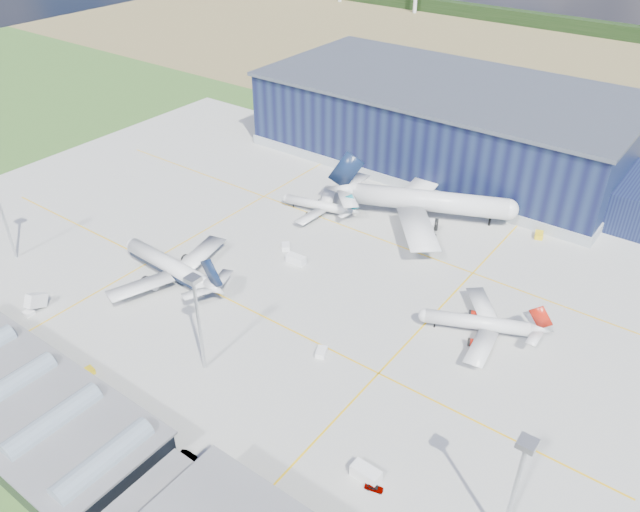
{
  "coord_description": "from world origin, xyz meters",
  "views": [
    {
      "loc": [
        86.2,
        -92.57,
        90.33
      ],
      "look_at": [
        9.9,
        10.39,
        6.45
      ],
      "focal_mm": 35.0,
      "sensor_mm": 36.0,
      "label": 1
    }
  ],
  "objects_px": {
    "hangar": "(452,127)",
    "airstair": "(37,304)",
    "light_mast_east": "(518,477)",
    "gse_tug_b": "(86,373)",
    "airliner_red": "(478,317)",
    "gse_van_c": "(366,474)",
    "gse_cart_a": "(321,352)",
    "gse_cart_b": "(286,247)",
    "gse_tug_c": "(539,235)",
    "airliner_regional": "(317,200)",
    "car_b": "(188,455)",
    "light_mast_center": "(197,309)",
    "gse_van_a": "(296,259)",
    "airliner_widebody": "(430,191)",
    "car_a": "(374,488)",
    "light_mast_west": "(0,206)",
    "airliner_navy": "(168,258)"
  },
  "relations": [
    {
      "from": "airliner_red",
      "to": "light_mast_east",
      "type": "bearing_deg",
      "value": 95.39
    },
    {
      "from": "gse_cart_a",
      "to": "gse_van_c",
      "type": "relative_size",
      "value": 0.6
    },
    {
      "from": "car_b",
      "to": "airliner_regional",
      "type": "bearing_deg",
      "value": 11.14
    },
    {
      "from": "gse_tug_b",
      "to": "car_a",
      "type": "distance_m",
      "value": 63.06
    },
    {
      "from": "airliner_widebody",
      "to": "airliner_regional",
      "type": "distance_m",
      "value": 32.83
    },
    {
      "from": "hangar",
      "to": "airliner_navy",
      "type": "xyz_separation_m",
      "value": [
        -22.84,
        -106.8,
        -5.64
      ]
    },
    {
      "from": "light_mast_east",
      "to": "gse_van_a",
      "type": "height_order",
      "value": "light_mast_east"
    },
    {
      "from": "gse_van_c",
      "to": "gse_tug_b",
      "type": "bearing_deg",
      "value": 103.67
    },
    {
      "from": "airliner_widebody",
      "to": "airstair",
      "type": "bearing_deg",
      "value": -143.15
    },
    {
      "from": "gse_van_c",
      "to": "car_a",
      "type": "height_order",
      "value": "gse_van_c"
    },
    {
      "from": "hangar",
      "to": "gse_van_c",
      "type": "bearing_deg",
      "value": -69.04
    },
    {
      "from": "gse_tug_c",
      "to": "car_a",
      "type": "height_order",
      "value": "gse_tug_c"
    },
    {
      "from": "car_b",
      "to": "light_mast_west",
      "type": "bearing_deg",
      "value": 66.72
    },
    {
      "from": "light_mast_center",
      "to": "gse_van_a",
      "type": "relative_size",
      "value": 4.48
    },
    {
      "from": "hangar",
      "to": "gse_cart_b",
      "type": "relative_size",
      "value": 44.96
    },
    {
      "from": "airliner_red",
      "to": "airstair",
      "type": "bearing_deg",
      "value": 7.81
    },
    {
      "from": "hangar",
      "to": "gse_van_c",
      "type": "xyz_separation_m",
      "value": [
        48.95,
        -127.78,
        -10.38
      ]
    },
    {
      "from": "gse_van_c",
      "to": "car_a",
      "type": "xyz_separation_m",
      "value": [
        2.35,
        -1.05,
        -0.69
      ]
    },
    {
      "from": "hangar",
      "to": "airstair",
      "type": "xyz_separation_m",
      "value": [
        -38.12,
        -134.06,
        -9.99
      ]
    },
    {
      "from": "airliner_regional",
      "to": "gse_cart_b",
      "type": "relative_size",
      "value": 7.68
    },
    {
      "from": "light_mast_east",
      "to": "gse_tug_b",
      "type": "relative_size",
      "value": 7.41
    },
    {
      "from": "gse_tug_c",
      "to": "gse_van_c",
      "type": "distance_m",
      "value": 95.09
    },
    {
      "from": "airliner_widebody",
      "to": "gse_tug_c",
      "type": "relative_size",
      "value": 16.31
    },
    {
      "from": "hangar",
      "to": "airliner_widebody",
      "type": "bearing_deg",
      "value": -70.81
    },
    {
      "from": "light_mast_west",
      "to": "car_a",
      "type": "height_order",
      "value": "light_mast_west"
    },
    {
      "from": "gse_tug_b",
      "to": "gse_van_a",
      "type": "distance_m",
      "value": 58.6
    },
    {
      "from": "gse_cart_a",
      "to": "gse_cart_b",
      "type": "height_order",
      "value": "gse_cart_b"
    },
    {
      "from": "light_mast_east",
      "to": "light_mast_west",
      "type": "bearing_deg",
      "value": 180.0
    },
    {
      "from": "airliner_navy",
      "to": "gse_cart_a",
      "type": "distance_m",
      "value": 47.47
    },
    {
      "from": "gse_van_a",
      "to": "gse_cart_b",
      "type": "xyz_separation_m",
      "value": [
        -6.48,
        3.72,
        -0.42
      ]
    },
    {
      "from": "airliner_red",
      "to": "gse_van_c",
      "type": "relative_size",
      "value": 5.64
    },
    {
      "from": "light_mast_center",
      "to": "gse_tug_c",
      "type": "bearing_deg",
      "value": 68.0
    },
    {
      "from": "hangar",
      "to": "airstair",
      "type": "relative_size",
      "value": 28.54
    },
    {
      "from": "light_mast_west",
      "to": "gse_van_a",
      "type": "bearing_deg",
      "value": 34.52
    },
    {
      "from": "car_a",
      "to": "car_b",
      "type": "xyz_separation_m",
      "value": [
        -30.03,
        -13.98,
        -0.01
      ]
    },
    {
      "from": "light_mast_east",
      "to": "car_b",
      "type": "xyz_separation_m",
      "value": [
        -50.92,
        -18.0,
        -14.89
      ]
    },
    {
      "from": "gse_cart_b",
      "to": "airstair",
      "type": "height_order",
      "value": "airstair"
    },
    {
      "from": "light_mast_east",
      "to": "airliner_red",
      "type": "distance_m",
      "value": 51.17
    },
    {
      "from": "airliner_navy",
      "to": "airstair",
      "type": "distance_m",
      "value": 31.55
    },
    {
      "from": "light_mast_center",
      "to": "light_mast_east",
      "type": "bearing_deg",
      "value": 0.0
    },
    {
      "from": "gse_van_a",
      "to": "gse_cart_b",
      "type": "height_order",
      "value": "gse_van_a"
    },
    {
      "from": "light_mast_west",
      "to": "gse_tug_c",
      "type": "relative_size",
      "value": 6.72
    },
    {
      "from": "light_mast_east",
      "to": "car_b",
      "type": "distance_m",
      "value": 56.03
    },
    {
      "from": "airliner_red",
      "to": "car_b",
      "type": "xyz_separation_m",
      "value": [
        -26.49,
        -61.67,
        -4.2
      ]
    },
    {
      "from": "gse_tug_c",
      "to": "light_mast_east",
      "type": "bearing_deg",
      "value": -91.01
    },
    {
      "from": "airliner_regional",
      "to": "car_b",
      "type": "distance_m",
      "value": 91.63
    },
    {
      "from": "gse_tug_c",
      "to": "car_a",
      "type": "xyz_separation_m",
      "value": [
        6.94,
        -96.02,
        -0.2
      ]
    },
    {
      "from": "gse_tug_b",
      "to": "airliner_regional",
      "type": "bearing_deg",
      "value": 100.11
    },
    {
      "from": "gse_tug_b",
      "to": "light_mast_center",
      "type": "bearing_deg",
      "value": 50.04
    },
    {
      "from": "light_mast_west",
      "to": "airliner_red",
      "type": "distance_m",
      "value": 119.36
    }
  ]
}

